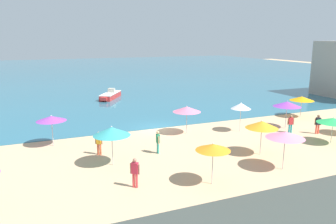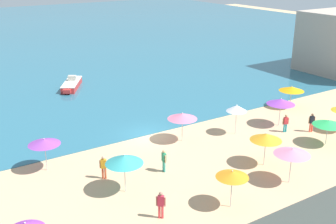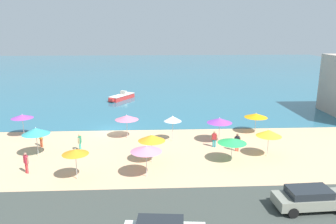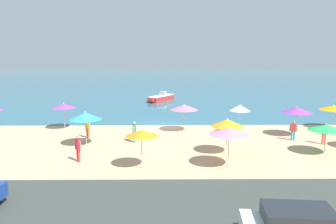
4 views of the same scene
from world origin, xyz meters
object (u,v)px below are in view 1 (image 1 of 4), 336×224
Objects in this scene: beach_umbrella_0 at (287,104)px; skiff_nearshore at (110,95)px; beach_umbrella_13 at (302,99)px; beach_umbrella_12 at (285,135)px; bather_1 at (135,171)px; beach_umbrella_10 at (112,131)px; bather_2 at (318,123)px; beach_umbrella_6 at (51,118)px; bather_0 at (158,141)px; beach_umbrella_1 at (241,106)px; bather_3 at (291,123)px; beach_umbrella_4 at (187,109)px; beach_umbrella_3 at (262,125)px; bather_4 at (99,142)px; beach_umbrella_2 at (333,120)px; beach_umbrella_9 at (213,147)px.

beach_umbrella_0 is 23.91m from skiff_nearshore.
beach_umbrella_12 is at bearing -138.18° from beach_umbrella_13.
beach_umbrella_13 is 24.19m from skiff_nearshore.
beach_umbrella_10 is at bearing 95.57° from bather_1.
beach_umbrella_13 is 1.47× the size of bather_2.
beach_umbrella_6 is at bearing 179.88° from beach_umbrella_13.
beach_umbrella_0 reaches higher than beach_umbrella_12.
beach_umbrella_12 is at bearing -43.10° from bather_0.
skiff_nearshore is at bearing 108.64° from beach_umbrella_1.
beach_umbrella_10 reaches higher than bather_3.
beach_umbrella_13 reaches higher than skiff_nearshore.
skiff_nearshore is at bearing 85.37° from bather_0.
beach_umbrella_1 is at bearing 15.66° from bather_0.
beach_umbrella_4 is 1.00× the size of beach_umbrella_13.
bather_0 is (-4.06, -3.67, -1.23)m from beach_umbrella_4.
beach_umbrella_6 is 24.57m from beach_umbrella_13.
beach_umbrella_3 reaches higher than beach_umbrella_4.
bather_1 reaches higher than bather_4.
beach_umbrella_12 is at bearing -107.01° from beach_umbrella_1.
bather_0 is at bearing 166.74° from beach_umbrella_2.
bather_2 reaches higher than bather_0.
bather_1 is at bearing -167.46° from bather_2.
beach_umbrella_13 is (9.09, 2.17, -0.35)m from beach_umbrella_1.
bather_2 is at bearing -14.29° from beach_umbrella_6.
beach_umbrella_12 reaches higher than skiff_nearshore.
beach_umbrella_2 is at bearing -21.17° from beach_umbrella_6.
beach_umbrella_6 is at bearing 158.83° from beach_umbrella_2.
bather_2 is 1.06× the size of bather_3.
beach_umbrella_3 reaches higher than bather_4.
bather_0 is (6.79, -4.65, -1.23)m from beach_umbrella_6.
beach_umbrella_9 is at bearing -167.32° from beach_umbrella_2.
bather_2 is at bearing -65.49° from beach_umbrella_0.
skiff_nearshore is (-2.22, 19.07, -1.69)m from beach_umbrella_4.
bather_2 is 18.47m from bather_4.
bather_2 is at bearing 31.39° from beach_umbrella_12.
bather_2 is (1.17, -2.56, -1.29)m from beach_umbrella_0.
beach_umbrella_6 is 1.43× the size of bather_1.
bather_3 is 16.47m from bather_4.
bather_4 is (-16.45, 0.90, 0.06)m from bather_3.
beach_umbrella_1 is 11.36m from beach_umbrella_9.
beach_umbrella_4 is 1.56× the size of bather_3.
beach_umbrella_10 is 2.67m from bather_4.
beach_umbrella_3 is 10.31m from beach_umbrella_10.
beach_umbrella_4 is at bearing 42.11° from bather_0.
bather_0 is at bearing -172.24° from beach_umbrella_0.
bather_0 is 14.44m from bather_2.
beach_umbrella_4 is 0.98× the size of beach_umbrella_12.
bather_4 is at bearing -105.08° from skiff_nearshore.
beach_umbrella_0 reaches higher than beach_umbrella_4.
skiff_nearshore is at bearing 96.63° from beach_umbrella_4.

